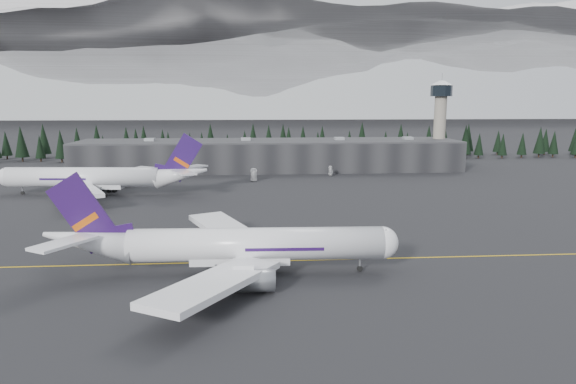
{
  "coord_description": "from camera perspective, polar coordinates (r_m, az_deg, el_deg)",
  "views": [
    {
      "loc": [
        -8.54,
        -92.99,
        29.3
      ],
      "look_at": [
        0.0,
        20.0,
        9.0
      ],
      "focal_mm": 32.0,
      "sensor_mm": 36.0,
      "label": 1
    }
  ],
  "objects": [
    {
      "name": "ground",
      "position": [
        97.87,
        0.89,
        -7.26
      ],
      "size": [
        1400.0,
        1400.0,
        0.0
      ],
      "primitive_type": "plane",
      "color": "black",
      "rests_on": "ground"
    },
    {
      "name": "taxiline",
      "position": [
        95.97,
        1.0,
        -7.61
      ],
      "size": [
        400.0,
        0.4,
        0.02
      ],
      "primitive_type": "cube",
      "color": "gold",
      "rests_on": "ground"
    },
    {
      "name": "terminal",
      "position": [
        219.37,
        -2.07,
        4.13
      ],
      "size": [
        160.0,
        30.0,
        12.6
      ],
      "color": "black",
      "rests_on": "ground"
    },
    {
      "name": "control_tower",
      "position": [
        236.33,
        16.56,
        8.31
      ],
      "size": [
        10.0,
        10.0,
        37.7
      ],
      "color": "gray",
      "rests_on": "ground"
    },
    {
      "name": "treeline",
      "position": [
        256.06,
        -2.4,
        5.26
      ],
      "size": [
        360.0,
        20.0,
        15.0
      ],
      "primitive_type": "cube",
      "color": "black",
      "rests_on": "ground"
    },
    {
      "name": "mountain_ridge",
      "position": [
        1093.42,
        -3.92,
        8.6
      ],
      "size": [
        4400.0,
        900.0,
        420.0
      ],
      "primitive_type": null,
      "color": "white",
      "rests_on": "ground"
    },
    {
      "name": "jet_main",
      "position": [
        88.26,
        -6.97,
        -5.9
      ],
      "size": [
        60.45,
        55.76,
        17.77
      ],
      "rotation": [
        0.0,
        0.0,
        -0.03
      ],
      "color": "white",
      "rests_on": "ground"
    },
    {
      "name": "jet_parked",
      "position": [
        170.52,
        -20.0,
        1.51
      ],
      "size": [
        66.11,
        60.82,
        19.44
      ],
      "rotation": [
        0.0,
        0.0,
        3.06
      ],
      "color": "silver",
      "rests_on": "ground"
    },
    {
      "name": "gse_vehicle_a",
      "position": [
        188.38,
        -3.81,
        1.4
      ],
      "size": [
        2.78,
        5.12,
        1.36
      ],
      "primitive_type": "imported",
      "rotation": [
        0.0,
        0.0,
        -0.11
      ],
      "color": "silver",
      "rests_on": "ground"
    },
    {
      "name": "gse_vehicle_b",
      "position": [
        202.19,
        4.79,
        1.98
      ],
      "size": [
        4.24,
        3.59,
        1.37
      ],
      "primitive_type": "imported",
      "rotation": [
        0.0,
        0.0,
        -0.98
      ],
      "color": "silver",
      "rests_on": "ground"
    }
  ]
}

